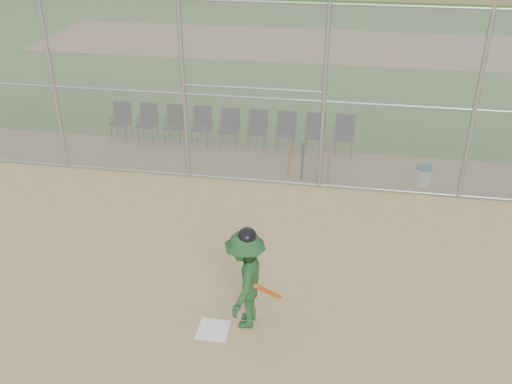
% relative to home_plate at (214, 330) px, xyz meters
% --- Properties ---
extents(ground, '(100.00, 100.00, 0.00)m').
position_rel_home_plate_xyz_m(ground, '(0.23, -0.05, -0.01)').
color(ground, tan).
rests_on(ground, ground).
extents(grass_strip, '(100.00, 100.00, 0.00)m').
position_rel_home_plate_xyz_m(grass_strip, '(0.23, 17.95, -0.00)').
color(grass_strip, '#30651E').
rests_on(grass_strip, ground).
extents(dirt_patch_far, '(24.00, 24.00, 0.00)m').
position_rel_home_plate_xyz_m(dirt_patch_far, '(0.23, 17.95, -0.00)').
color(dirt_patch_far, tan).
rests_on(dirt_patch_far, ground).
extents(backstop_fence, '(16.09, 0.09, 4.00)m').
position_rel_home_plate_xyz_m(backstop_fence, '(0.23, 4.95, 2.06)').
color(backstop_fence, gray).
rests_on(backstop_fence, ground).
extents(home_plate, '(0.47, 0.47, 0.02)m').
position_rel_home_plate_xyz_m(home_plate, '(0.00, 0.00, 0.00)').
color(home_plate, silver).
rests_on(home_plate, ground).
extents(batter_at_plate, '(0.89, 1.25, 1.70)m').
position_rel_home_plate_xyz_m(batter_at_plate, '(0.45, 0.26, 0.81)').
color(batter_at_plate, '#1B4520').
rests_on(batter_at_plate, ground).
extents(water_cooler, '(0.37, 0.37, 0.46)m').
position_rel_home_plate_xyz_m(water_cooler, '(3.52, 5.44, 0.22)').
color(water_cooler, white).
rests_on(water_cooler, ground).
extents(spare_bats, '(0.96, 0.32, 0.84)m').
position_rel_home_plate_xyz_m(spare_bats, '(0.96, 5.32, 0.41)').
color(spare_bats, '#D84C14').
rests_on(spare_bats, ground).
extents(chair_0, '(0.54, 0.52, 0.96)m').
position_rel_home_plate_xyz_m(chair_0, '(-4.13, 6.85, 0.47)').
color(chair_0, '#0D1733').
rests_on(chair_0, ground).
extents(chair_1, '(0.54, 0.52, 0.96)m').
position_rel_home_plate_xyz_m(chair_1, '(-3.40, 6.85, 0.47)').
color(chair_1, '#0D1733').
rests_on(chair_1, ground).
extents(chair_2, '(0.54, 0.52, 0.96)m').
position_rel_home_plate_xyz_m(chair_2, '(-2.67, 6.85, 0.47)').
color(chair_2, '#0D1733').
rests_on(chair_2, ground).
extents(chair_3, '(0.54, 0.52, 0.96)m').
position_rel_home_plate_xyz_m(chair_3, '(-1.94, 6.85, 0.47)').
color(chair_3, '#0D1733').
rests_on(chair_3, ground).
extents(chair_4, '(0.54, 0.52, 0.96)m').
position_rel_home_plate_xyz_m(chair_4, '(-1.21, 6.85, 0.47)').
color(chair_4, '#0D1733').
rests_on(chair_4, ground).
extents(chair_5, '(0.54, 0.52, 0.96)m').
position_rel_home_plate_xyz_m(chair_5, '(-0.48, 6.85, 0.47)').
color(chair_5, '#0D1733').
rests_on(chair_5, ground).
extents(chair_6, '(0.54, 0.52, 0.96)m').
position_rel_home_plate_xyz_m(chair_6, '(0.24, 6.85, 0.47)').
color(chair_6, '#0D1733').
rests_on(chair_6, ground).
extents(chair_7, '(0.54, 0.52, 0.96)m').
position_rel_home_plate_xyz_m(chair_7, '(0.97, 6.85, 0.47)').
color(chair_7, '#0D1733').
rests_on(chair_7, ground).
extents(chair_8, '(0.54, 0.52, 0.96)m').
position_rel_home_plate_xyz_m(chair_8, '(1.70, 6.85, 0.47)').
color(chair_8, '#0D1733').
rests_on(chair_8, ground).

